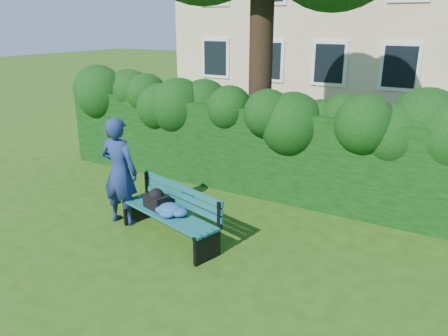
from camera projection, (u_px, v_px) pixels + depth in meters
The scene contains 4 objects.
ground at pixel (206, 229), 7.55m from camera, with size 80.00×80.00×0.00m, color #284C0F.
hedge at pixel (263, 149), 9.06m from camera, with size 10.00×1.00×1.80m.
park_bench at pixel (169, 210), 7.11m from camera, with size 2.06×1.05×0.89m.
man_reading at pixel (119, 171), 7.55m from camera, with size 0.70×0.46×1.91m, color navy.
Camera 1 is at (3.76, -5.70, 3.41)m, focal length 35.00 mm.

